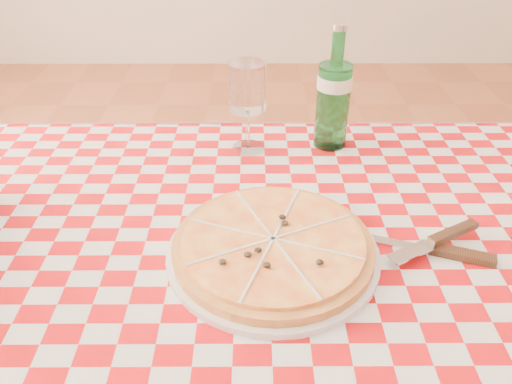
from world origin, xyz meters
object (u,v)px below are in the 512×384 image
dining_table (267,283)px  water_bottle (334,88)px  pizza_plate (273,245)px  wine_glass (248,108)px

dining_table → water_bottle: 0.44m
pizza_plate → water_bottle: (0.14, 0.38, 0.11)m
dining_table → pizza_plate: 0.13m
dining_table → pizza_plate: (0.01, -0.04, 0.12)m
dining_table → water_bottle: size_ratio=4.45×
dining_table → wine_glass: (-0.04, 0.32, 0.20)m
water_bottle → pizza_plate: bearing=-110.2°
dining_table → wine_glass: 0.38m
pizza_plate → wine_glass: (-0.04, 0.36, 0.08)m
dining_table → pizza_plate: pizza_plate is taller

